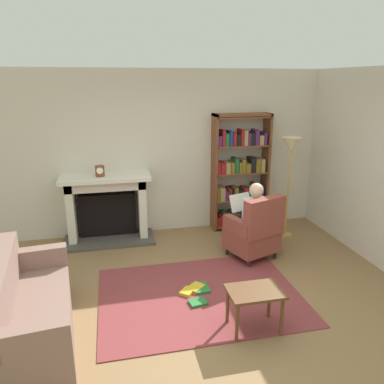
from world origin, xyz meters
TOP-DOWN VIEW (x-y plane):
  - ground at (0.00, 0.00)m, footprint 14.00×14.00m
  - back_wall at (0.00, 2.55)m, footprint 5.60×0.10m
  - side_wall_right at (2.65, 1.25)m, footprint 0.10×5.20m
  - area_rug at (0.00, 0.30)m, footprint 2.40×1.80m
  - fireplace at (-1.06, 2.30)m, footprint 1.43×0.64m
  - mantel_clock at (-1.13, 2.20)m, footprint 0.14×0.14m
  - bookshelf at (1.19, 2.33)m, footprint 0.97×0.32m
  - armchair_reading at (1.01, 1.11)m, footprint 0.81×0.80m
  - seated_reader at (0.97, 1.22)m, footprint 0.49×0.59m
  - sofa_floral at (-1.86, -0.08)m, footprint 0.91×1.77m
  - side_table at (0.40, -0.43)m, footprint 0.56×0.39m
  - scattered_books at (-0.03, 0.36)m, footprint 0.39×0.53m
  - floor_lamp at (1.84, 1.79)m, footprint 0.32×0.32m

SIDE VIEW (x-z plane):
  - ground at x=0.00m, z-range 0.00..0.00m
  - area_rug at x=0.00m, z-range 0.00..0.01m
  - scattered_books at x=-0.03m, z-range 0.01..0.05m
  - sofa_floral at x=-1.86m, z-range -0.10..0.75m
  - side_table at x=0.40m, z-range 0.16..0.62m
  - armchair_reading at x=1.01m, z-range -0.06..0.91m
  - fireplace at x=-1.06m, z-range 0.03..1.12m
  - seated_reader at x=0.97m, z-range 0.05..1.19m
  - bookshelf at x=1.19m, z-range -0.02..1.97m
  - mantel_clock at x=-1.13m, z-range 1.09..1.26m
  - back_wall at x=0.00m, z-range 0.00..2.70m
  - side_wall_right at x=2.65m, z-range 0.00..2.70m
  - floor_lamp at x=1.84m, z-range 0.57..2.23m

